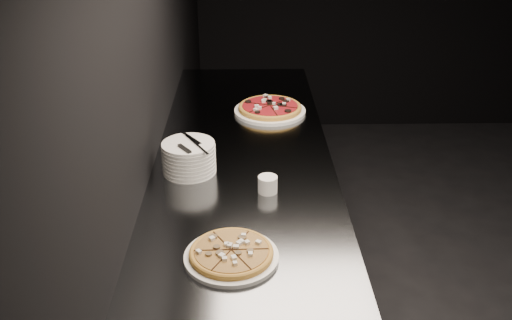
{
  "coord_description": "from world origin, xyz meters",
  "views": [
    {
      "loc": [
        -2.12,
        -2.14,
        1.99
      ],
      "look_at": [
        -2.08,
        -0.13,
        0.97
      ],
      "focal_mm": 40.0,
      "sensor_mm": 36.0,
      "label": 1
    }
  ],
  "objects_px": {
    "pizza_mushroom": "(231,254)",
    "cutlery": "(190,144)",
    "plate_stack": "(189,158)",
    "pizza_tomato": "(270,109)",
    "counter": "(245,248)",
    "ramekin": "(268,184)"
  },
  "relations": [
    {
      "from": "cutlery",
      "to": "ramekin",
      "type": "relative_size",
      "value": 2.93
    },
    {
      "from": "pizza_tomato",
      "to": "cutlery",
      "type": "bearing_deg",
      "value": -117.99
    },
    {
      "from": "counter",
      "to": "pizza_mushroom",
      "type": "xyz_separation_m",
      "value": [
        -0.04,
        -0.7,
        0.48
      ]
    },
    {
      "from": "pizza_tomato",
      "to": "counter",
      "type": "bearing_deg",
      "value": -104.63
    },
    {
      "from": "counter",
      "to": "pizza_tomato",
      "type": "height_order",
      "value": "pizza_tomato"
    },
    {
      "from": "pizza_mushroom",
      "to": "plate_stack",
      "type": "bearing_deg",
      "value": 107.05
    },
    {
      "from": "plate_stack",
      "to": "cutlery",
      "type": "bearing_deg",
      "value": -62.38
    },
    {
      "from": "counter",
      "to": "cutlery",
      "type": "height_order",
      "value": "cutlery"
    },
    {
      "from": "pizza_mushroom",
      "to": "cutlery",
      "type": "distance_m",
      "value": 0.6
    },
    {
      "from": "pizza_mushroom",
      "to": "plate_stack",
      "type": "relative_size",
      "value": 1.41
    },
    {
      "from": "ramekin",
      "to": "cutlery",
      "type": "bearing_deg",
      "value": 152.81
    },
    {
      "from": "pizza_mushroom",
      "to": "plate_stack",
      "type": "xyz_separation_m",
      "value": [
        -0.18,
        0.58,
        0.04
      ]
    },
    {
      "from": "pizza_mushroom",
      "to": "ramekin",
      "type": "distance_m",
      "value": 0.43
    },
    {
      "from": "pizza_mushroom",
      "to": "ramekin",
      "type": "height_order",
      "value": "ramekin"
    },
    {
      "from": "plate_stack",
      "to": "ramekin",
      "type": "bearing_deg",
      "value": -28.9
    },
    {
      "from": "counter",
      "to": "ramekin",
      "type": "relative_size",
      "value": 33.41
    },
    {
      "from": "pizza_tomato",
      "to": "cutlery",
      "type": "xyz_separation_m",
      "value": [
        -0.34,
        -0.64,
        0.11
      ]
    },
    {
      "from": "pizza_mushroom",
      "to": "cutlery",
      "type": "height_order",
      "value": "cutlery"
    },
    {
      "from": "pizza_tomato",
      "to": "ramekin",
      "type": "relative_size",
      "value": 5.45
    },
    {
      "from": "cutlery",
      "to": "ramekin",
      "type": "height_order",
      "value": "cutlery"
    },
    {
      "from": "plate_stack",
      "to": "pizza_tomato",
      "type": "bearing_deg",
      "value": 60.8
    },
    {
      "from": "plate_stack",
      "to": "ramekin",
      "type": "relative_size",
      "value": 2.87
    }
  ]
}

